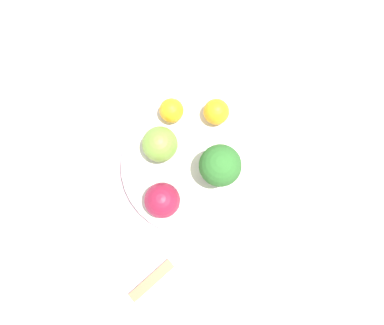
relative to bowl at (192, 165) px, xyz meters
name	(u,v)px	position (x,y,z in m)	size (l,w,h in m)	color
ground_plane	(192,169)	(0.00, 0.00, -0.03)	(6.00, 6.00, 0.00)	gray
table_surface	(192,168)	(0.00, 0.00, -0.02)	(1.20, 1.20, 0.02)	silver
bowl	(192,165)	(0.00, 0.00, 0.00)	(0.23, 0.23, 0.03)	silver
broccoli	(220,166)	(-0.03, -0.03, 0.06)	(0.06, 0.06, 0.08)	#8CB76B
apple_red	(162,200)	(-0.04, 0.06, 0.04)	(0.05, 0.05, 0.05)	maroon
apple_green	(160,144)	(0.04, 0.04, 0.04)	(0.06, 0.06, 0.06)	olive
orange_front	(216,112)	(0.06, -0.07, 0.04)	(0.04, 0.04, 0.04)	orange
orange_back	(169,111)	(0.09, 0.00, 0.03)	(0.04, 0.04, 0.04)	orange
napkin	(56,225)	(-0.01, 0.24, -0.01)	(0.15, 0.17, 0.01)	white
spoon	(151,280)	(-0.15, 0.13, -0.01)	(0.04, 0.08, 0.01)	olive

